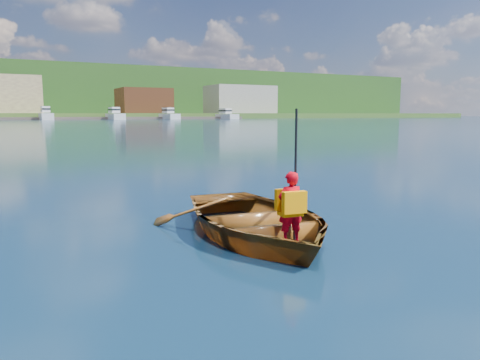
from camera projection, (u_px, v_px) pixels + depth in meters
The scene contains 5 objects.
ground at pixel (253, 232), 7.53m from camera, with size 600.00×600.00×0.00m.
rowboat at pixel (255, 220), 7.28m from camera, with size 3.22×4.20×0.81m.
child_paddler at pixel (290, 206), 6.45m from camera, with size 0.39×0.37×1.86m.
shoreline at pixel (4, 95), 214.20m from camera, with size 400.00×140.00×22.00m.
marina_yachts at pixel (3, 115), 132.45m from camera, with size 145.17×13.42×4.36m.
Camera 1 is at (-3.56, -6.42, 1.89)m, focal length 35.00 mm.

